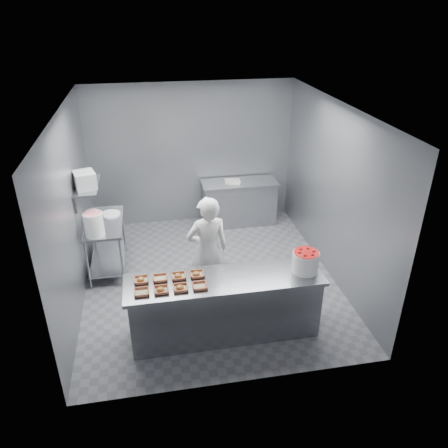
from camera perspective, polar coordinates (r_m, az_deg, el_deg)
The scene contains 24 objects.
floor at distance 7.32m, azimuth -1.85°, elevation -7.05°, with size 4.50×4.50×0.00m, color #4C4C51.
ceiling at distance 6.18m, azimuth -2.24°, elevation 14.90°, with size 4.50×4.50×0.00m, color white.
wall_back at distance 8.71m, azimuth -4.27°, elevation 9.00°, with size 4.00×0.04×2.80m, color slate.
wall_left at distance 6.67m, azimuth -19.28°, elevation 1.55°, with size 0.04×4.50×2.80m, color slate.
wall_right at distance 7.17m, azimuth 14.03°, elevation 4.10°, with size 0.04×4.50×2.80m, color slate.
service_counter at distance 5.97m, azimuth 0.10°, elevation -10.66°, with size 2.60×0.70×0.90m.
prep_table at distance 7.51m, azimuth -15.18°, elevation -1.81°, with size 0.60×1.20×0.90m.
back_counter at distance 8.87m, azimuth 1.99°, elevation 2.83°, with size 1.50×0.60×0.90m.
wall_shelf at distance 7.13m, azimuth -17.47°, elevation 4.82°, with size 0.35×0.90×0.03m, color slate.
tray_0 at distance 5.53m, azimuth -10.70°, elevation -8.73°, with size 0.19×0.18×0.04m.
tray_1 at distance 5.52m, azimuth -8.23°, elevation -8.50°, with size 0.19×0.18×0.06m.
tray_2 at distance 5.53m, azimuth -5.72°, elevation -8.28°, with size 0.19×0.18×0.06m.
tray_3 at distance 5.55m, azimuth -3.20°, elevation -8.07°, with size 0.19×0.18×0.04m.
tray_4 at distance 5.74m, azimuth -10.77°, elevation -7.17°, with size 0.19×0.18×0.06m.
tray_5 at distance 5.74m, azimuth -8.34°, elevation -6.99°, with size 0.19×0.18×0.04m.
tray_6 at distance 5.74m, azimuth -5.97°, elevation -6.76°, with size 0.19×0.18×0.06m.
tray_7 at distance 5.76m, azimuth -3.58°, elevation -6.54°, with size 0.19×0.18×0.06m.
worker at distance 6.40m, azimuth -2.13°, elevation -3.49°, with size 0.62×0.41×1.70m, color silver.
strawberry_tub at distance 5.87m, azimuth 10.60°, elevation -4.77°, with size 0.35×0.35×0.29m.
glaze_bucket at distance 6.90m, azimuth -16.65°, elevation 0.04°, with size 0.31×0.29×0.45m.
bucket_lid at distance 7.58m, azimuth -14.61°, elevation 1.27°, with size 0.33×0.33×0.03m, color white.
rag at distance 7.55m, azimuth -16.09°, elevation 0.95°, with size 0.15×0.13×0.02m, color #CCB28C.
appliance at distance 6.96m, azimuth -17.73°, elevation 5.50°, with size 0.30×0.34×0.26m, color gray.
paper_stack at distance 8.66m, azimuth 1.10°, elevation 5.60°, with size 0.30×0.22×0.05m, color silver.
Camera 1 is at (-0.86, -5.98, 4.13)m, focal length 35.00 mm.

